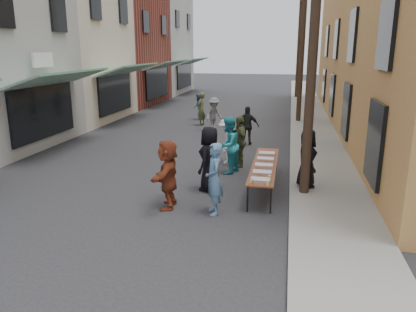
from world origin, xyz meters
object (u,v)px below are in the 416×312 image
at_px(utility_pole_far, 299,43).
at_px(serving_table, 264,165).
at_px(utility_pole_near, 314,29).
at_px(guest_front_a, 210,159).
at_px(utility_pole_mid, 303,39).
at_px(guest_front_c, 228,145).
at_px(catering_tray_sausage, 260,180).
at_px(server, 307,159).

relative_size(utility_pole_far, serving_table, 2.25).
height_order(utility_pole_near, guest_front_a, utility_pole_near).
relative_size(utility_pole_mid, guest_front_a, 4.76).
xyz_separation_m(utility_pole_mid, utility_pole_far, (0.00, 12.00, 0.00)).
relative_size(utility_pole_near, utility_pole_mid, 1.00).
bearing_deg(utility_pole_mid, utility_pole_near, -90.00).
relative_size(utility_pole_near, guest_front_c, 4.75).
bearing_deg(catering_tray_sausage, utility_pole_mid, 85.04).
xyz_separation_m(utility_pole_near, serving_table, (-1.15, 0.36, -3.79)).
height_order(utility_pole_mid, serving_table, utility_pole_mid).
bearing_deg(server, catering_tray_sausage, 129.43).
relative_size(utility_pole_mid, utility_pole_far, 1.00).
distance_m(catering_tray_sausage, guest_front_c, 3.26).
xyz_separation_m(utility_pole_far, guest_front_c, (-2.43, -22.30, -3.55)).
relative_size(catering_tray_sausage, guest_front_c, 0.26).
bearing_deg(utility_pole_mid, guest_front_a, -102.60).
bearing_deg(server, guest_front_c, 47.53).
relative_size(utility_pole_far, guest_front_c, 4.75).
relative_size(catering_tray_sausage, server, 0.29).
relative_size(guest_front_a, server, 1.11).
bearing_deg(serving_table, server, 6.62).
bearing_deg(serving_table, utility_pole_near, -17.41).
xyz_separation_m(utility_pole_far, serving_table, (-1.15, -23.64, -3.79)).
bearing_deg(guest_front_a, serving_table, 120.58).
distance_m(catering_tray_sausage, guest_front_a, 1.97).
distance_m(utility_pole_near, server, 3.59).
height_order(serving_table, server, server).
distance_m(guest_front_a, server, 2.81).
bearing_deg(guest_front_a, server, 116.62).
height_order(utility_pole_near, server, utility_pole_near).
xyz_separation_m(guest_front_a, guest_front_c, (0.27, 1.78, 0.00)).
bearing_deg(catering_tray_sausage, serving_table, 90.00).
xyz_separation_m(utility_pole_mid, guest_front_a, (-2.70, -12.08, -3.56)).
xyz_separation_m(utility_pole_near, catering_tray_sausage, (-1.15, -1.29, -3.71)).
height_order(guest_front_a, server, guest_front_a).
height_order(guest_front_a, guest_front_c, guest_front_c).
bearing_deg(catering_tray_sausage, guest_front_c, 113.20).
distance_m(serving_table, guest_front_c, 1.87).
relative_size(utility_pole_mid, server, 5.31).
xyz_separation_m(utility_pole_near, guest_front_c, (-2.43, 1.70, -3.55)).
distance_m(utility_pole_mid, serving_table, 12.29).
distance_m(utility_pole_near, utility_pole_far, 24.00).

